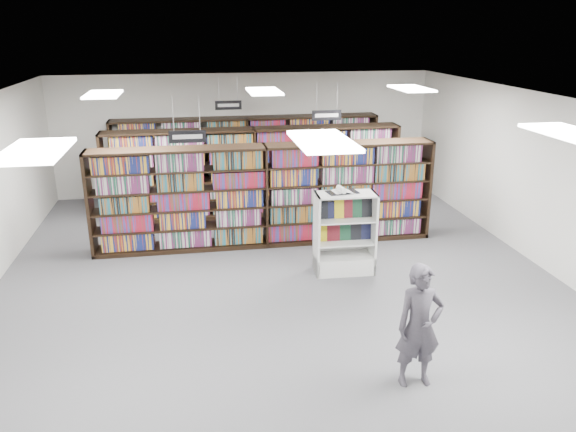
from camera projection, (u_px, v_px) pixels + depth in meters
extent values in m
plane|color=#4C4D51|center=(281.00, 284.00, 10.00)|extent=(12.00, 12.00, 0.00)
cube|color=white|center=(280.00, 102.00, 8.96)|extent=(10.00, 12.00, 0.10)
cube|color=silver|center=(246.00, 134.00, 15.08)|extent=(10.00, 0.10, 3.20)
cube|color=silver|center=(550.00, 185.00, 10.28)|extent=(0.10, 12.00, 3.20)
cube|color=black|center=(265.00, 196.00, 11.52)|extent=(7.00, 0.60, 2.10)
cube|color=maroon|center=(265.00, 196.00, 11.52)|extent=(6.88, 0.42, 1.98)
cube|color=black|center=(254.00, 172.00, 13.39)|extent=(7.00, 0.60, 2.10)
cube|color=maroon|center=(254.00, 172.00, 13.39)|extent=(6.88, 0.42, 1.98)
cube|color=black|center=(247.00, 156.00, 14.98)|extent=(7.00, 0.60, 2.10)
cube|color=maroon|center=(247.00, 156.00, 14.98)|extent=(6.88, 0.42, 1.98)
cylinder|color=#B2B2B7|center=(173.00, 114.00, 9.71)|extent=(0.01, 0.01, 0.58)
cylinder|color=#B2B2B7|center=(199.00, 114.00, 9.79)|extent=(0.01, 0.01, 0.58)
cube|color=black|center=(187.00, 137.00, 9.88)|extent=(0.65, 0.02, 0.22)
cube|color=silver|center=(187.00, 137.00, 9.87)|extent=(0.52, 0.00, 0.08)
cylinder|color=#B2B2B7|center=(317.00, 97.00, 12.06)|extent=(0.01, 0.01, 0.58)
cylinder|color=#B2B2B7|center=(337.00, 96.00, 12.13)|extent=(0.01, 0.01, 0.58)
cube|color=black|center=(327.00, 115.00, 12.23)|extent=(0.65, 0.02, 0.22)
cube|color=silver|center=(327.00, 115.00, 12.22)|extent=(0.52, 0.00, 0.08)
cylinder|color=#B2B2B7|center=(218.00, 89.00, 13.61)|extent=(0.01, 0.01, 0.58)
cylinder|color=#B2B2B7|center=(237.00, 88.00, 13.68)|extent=(0.01, 0.01, 0.58)
cube|color=black|center=(228.00, 105.00, 13.77)|extent=(0.65, 0.02, 0.22)
cube|color=silver|center=(228.00, 105.00, 13.76)|extent=(0.52, 0.00, 0.08)
cube|color=white|center=(35.00, 151.00, 5.70)|extent=(0.60, 1.20, 0.04)
cube|color=white|center=(323.00, 141.00, 6.18)|extent=(0.60, 1.20, 0.04)
cube|color=white|center=(569.00, 133.00, 6.66)|extent=(0.60, 1.20, 0.04)
cube|color=white|center=(103.00, 94.00, 10.36)|extent=(0.60, 1.20, 0.04)
cube|color=white|center=(264.00, 91.00, 10.84)|extent=(0.60, 1.20, 0.04)
cube|color=white|center=(411.00, 88.00, 11.33)|extent=(0.60, 1.20, 0.04)
cube|color=silver|center=(344.00, 263.00, 10.45)|extent=(1.11, 0.58, 0.33)
cube|color=silver|center=(316.00, 235.00, 10.19)|extent=(0.06, 0.55, 1.53)
cube|color=silver|center=(373.00, 232.00, 10.33)|extent=(0.06, 0.55, 1.53)
cube|color=silver|center=(342.00, 228.00, 10.50)|extent=(1.09, 0.07, 1.53)
cube|color=silver|center=(346.00, 194.00, 10.02)|extent=(1.11, 0.58, 0.03)
cube|color=silver|center=(344.00, 242.00, 10.31)|extent=(1.03, 0.54, 0.02)
cube|color=silver|center=(345.00, 219.00, 10.17)|extent=(1.03, 0.54, 0.02)
cube|color=black|center=(322.00, 210.00, 10.11)|extent=(0.22, 0.08, 0.33)
cube|color=#16193A|center=(331.00, 210.00, 10.13)|extent=(0.22, 0.08, 0.33)
cube|color=yellow|center=(340.00, 209.00, 10.15)|extent=(0.22, 0.08, 0.33)
cube|color=maroon|center=(349.00, 209.00, 10.17)|extent=(0.22, 0.08, 0.33)
cube|color=#16432A|center=(359.00, 209.00, 10.19)|extent=(0.22, 0.08, 0.33)
cube|color=black|center=(368.00, 208.00, 10.22)|extent=(0.22, 0.08, 0.33)
cube|color=yellow|center=(322.00, 233.00, 10.25)|extent=(0.24, 0.07, 0.31)
cube|color=maroon|center=(333.00, 233.00, 10.28)|extent=(0.24, 0.07, 0.31)
cube|color=#16432A|center=(344.00, 232.00, 10.31)|extent=(0.24, 0.07, 0.31)
cube|color=black|center=(355.00, 232.00, 10.33)|extent=(0.24, 0.07, 0.31)
cube|color=#16193A|center=(365.00, 231.00, 10.36)|extent=(0.24, 0.07, 0.31)
cube|color=black|center=(342.00, 192.00, 10.07)|extent=(0.59, 0.39, 0.01)
cube|color=white|center=(335.00, 192.00, 10.04)|extent=(0.28, 0.32, 0.05)
cube|color=white|center=(350.00, 191.00, 10.08)|extent=(0.28, 0.32, 0.07)
cylinder|color=white|center=(341.00, 189.00, 10.05)|extent=(0.14, 0.29, 0.10)
imported|color=#46424B|center=(419.00, 326.00, 6.99)|extent=(0.60, 0.40, 1.63)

